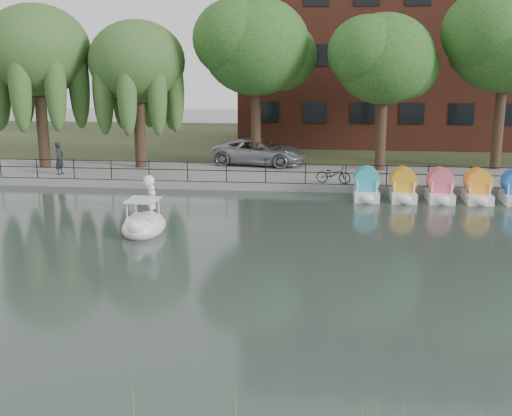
% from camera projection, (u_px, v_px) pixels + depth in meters
% --- Properties ---
extents(ground_plane, '(120.00, 120.00, 0.00)m').
position_uv_depth(ground_plane, '(226.00, 279.00, 19.62)').
color(ground_plane, '#3E4D48').
extents(promenade, '(40.00, 6.00, 0.40)m').
position_uv_depth(promenade, '(270.00, 176.00, 35.03)').
color(promenade, gray).
rests_on(promenade, ground_plane).
extents(kerb, '(40.00, 0.25, 0.40)m').
position_uv_depth(kerb, '(265.00, 187.00, 32.18)').
color(kerb, gray).
rests_on(kerb, ground_plane).
extents(land_strip, '(60.00, 22.00, 0.36)m').
position_uv_depth(land_strip, '(286.00, 142.00, 48.56)').
color(land_strip, '#47512D').
rests_on(land_strip, ground_plane).
extents(railing, '(32.00, 0.05, 1.00)m').
position_uv_depth(railing, '(266.00, 168.00, 32.15)').
color(railing, black).
rests_on(railing, promenade).
extents(apartment_building, '(20.00, 10.07, 18.00)m').
position_uv_depth(apartment_building, '(385.00, 15.00, 45.65)').
color(apartment_building, '#4C1E16').
rests_on(apartment_building, land_strip).
extents(willow_left, '(5.88, 5.88, 9.01)m').
position_uv_depth(willow_left, '(37.00, 51.00, 35.28)').
color(willow_left, '#473323').
rests_on(willow_left, promenade).
extents(willow_mid, '(5.32, 5.32, 8.15)m').
position_uv_depth(willow_mid, '(137.00, 62.00, 35.34)').
color(willow_mid, '#473323').
rests_on(willow_mid, promenade).
extents(broadleaf_center, '(6.00, 6.00, 9.25)m').
position_uv_depth(broadleaf_center, '(256.00, 47.00, 35.45)').
color(broadleaf_center, '#473323').
rests_on(broadleaf_center, promenade).
extents(broadleaf_right, '(5.40, 5.40, 8.32)m').
position_uv_depth(broadleaf_right, '(384.00, 60.00, 34.40)').
color(broadleaf_right, '#473323').
rests_on(broadleaf_right, promenade).
extents(broadleaf_far, '(6.30, 6.30, 9.71)m').
position_uv_depth(broadleaf_far, '(506.00, 40.00, 34.46)').
color(broadleaf_far, '#473323').
rests_on(broadleaf_far, promenade).
extents(minivan, '(3.93, 6.63, 1.73)m').
position_uv_depth(minivan, '(260.00, 150.00, 37.19)').
color(minivan, gray).
rests_on(minivan, promenade).
extents(bicycle, '(0.86, 1.79, 1.00)m').
position_uv_depth(bicycle, '(333.00, 173.00, 31.93)').
color(bicycle, gray).
rests_on(bicycle, promenade).
extents(pedestrian, '(0.57, 0.77, 1.98)m').
position_uv_depth(pedestrian, '(59.00, 156.00, 34.21)').
color(pedestrian, black).
rests_on(pedestrian, promenade).
extents(swan_boat, '(1.66, 2.62, 2.11)m').
position_uv_depth(swan_boat, '(144.00, 221.00, 24.60)').
color(swan_boat, white).
rests_on(swan_boat, ground_plane).
extents(pedal_boat_row, '(11.35, 1.70, 1.40)m').
position_uv_depth(pedal_boat_row, '(478.00, 189.00, 29.70)').
color(pedal_boat_row, white).
rests_on(pedal_boat_row, ground_plane).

